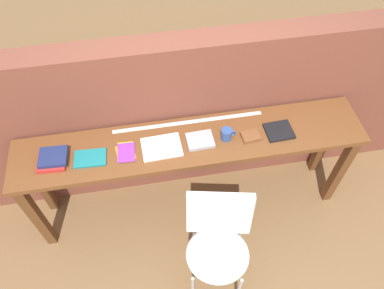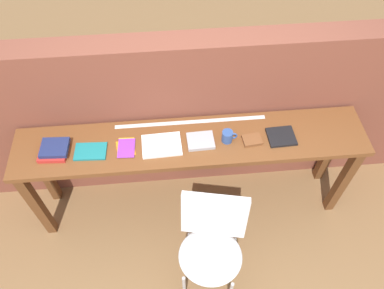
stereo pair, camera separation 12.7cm
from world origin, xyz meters
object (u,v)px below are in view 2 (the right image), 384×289
Objects in this scene: book_open_centre at (162,145)px; leather_journal_brown at (252,140)px; magazine_cycling at (91,151)px; mug at (228,136)px; book_repair_rightmost at (281,137)px; book_stack_leftmost at (54,150)px; pamphlet_pile_colourful at (126,148)px; chair_white_moulded at (212,242)px.

leather_journal_brown is (0.63, -0.01, 0.00)m from book_open_centre.
magazine_cycling is 1.96× the size of mug.
book_repair_rightmost reaches higher than magazine_cycling.
leather_journal_brown is at bearing 2.74° from magazine_cycling.
book_stack_leftmost is 0.25m from magazine_cycling.
book_stack_leftmost reaches higher than pamphlet_pile_colourful.
book_stack_leftmost is 1.62× the size of leather_journal_brown.
magazine_cycling is 0.79× the size of book_open_centre.
chair_white_moulded is 0.87m from pamphlet_pile_colourful.
book_repair_rightmost is at bearing -2.27° from book_open_centre.
book_open_centre reaches higher than chair_white_moulded.
book_open_centre is at bearing 173.22° from leather_journal_brown.
chair_white_moulded is 4.99× the size of pamphlet_pile_colourful.
book_stack_leftmost is 0.73m from book_open_centre.
book_repair_rightmost is at bearing 3.30° from magazine_cycling.
leather_journal_brown is at bearing -0.98° from book_stack_leftmost.
magazine_cycling is 0.95m from mug.
mug is at bearing 0.43° from pamphlet_pile_colourful.
book_repair_rightmost is (1.57, -0.01, -0.02)m from book_stack_leftmost.
book_open_centre is at bearing -0.35° from pamphlet_pile_colourful.
leather_journal_brown reaches higher than book_open_centre.
magazine_cycling is at bearing 179.06° from book_open_centre.
book_open_centre is 0.84m from book_repair_rightmost.
book_stack_leftmost reaches higher than leather_journal_brown.
book_repair_rightmost is at bearing -0.40° from book_stack_leftmost.
book_open_centre is 2.09× the size of leather_journal_brown.
leather_journal_brown is at bearing 59.27° from chair_white_moulded.
mug reaches higher than magazine_cycling.
book_stack_leftmost is at bearing 179.08° from pamphlet_pile_colourful.
chair_white_moulded is 0.76m from leather_journal_brown.
magazine_cycling is at bearing 174.30° from leather_journal_brown.
book_stack_leftmost is (-1.02, 0.59, 0.38)m from chair_white_moulded.
mug is (0.17, 0.59, 0.40)m from chair_white_moulded.
book_open_centre is 2.47× the size of mug.
pamphlet_pile_colourful is 1.09m from book_repair_rightmost.
chair_white_moulded is 4.66× the size of book_repair_rightmost.
leather_journal_brown reaches higher than book_repair_rightmost.
magazine_cycling is 0.49m from book_open_centre.
chair_white_moulded is at bearing -105.80° from mug.
book_repair_rightmost reaches higher than chair_white_moulded.
mug is at bearing 167.54° from leather_journal_brown.
chair_white_moulded is at bearing -135.38° from book_repair_rightmost.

